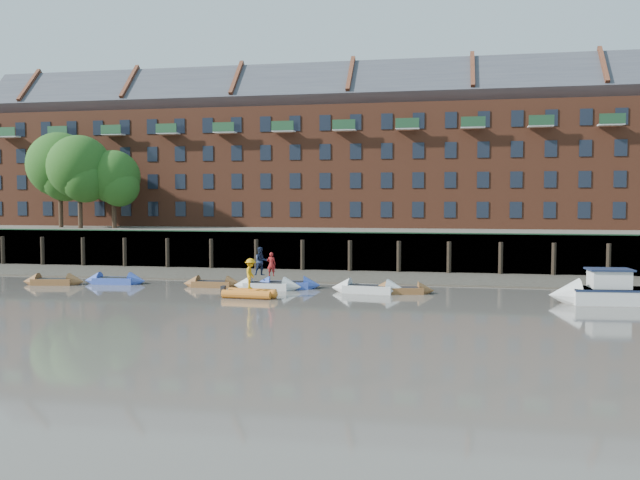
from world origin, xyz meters
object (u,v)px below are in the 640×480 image
(rowboat_2, at_px, (213,284))
(person_rib_crew, at_px, (251,274))
(rowboat_0, at_px, (54,281))
(rowboat_1, at_px, (115,281))
(rowboat_6, at_px, (402,290))
(rowboat_3, at_px, (267,286))
(rib_tender, at_px, (251,293))
(person_rower_a, at_px, (271,264))
(person_rower_b, at_px, (261,261))
(rowboat_4, at_px, (287,285))
(motor_launch, at_px, (597,292))
(rowboat_5, at_px, (369,289))

(rowboat_2, xyz_separation_m, person_rib_crew, (3.99, -4.28, 1.25))
(rowboat_0, height_order, rowboat_1, rowboat_1)
(rowboat_6, bearing_deg, rowboat_3, 168.37)
(rowboat_6, height_order, rib_tender, rowboat_6)
(rowboat_6, height_order, person_rower_a, person_rower_a)
(rowboat_0, xyz_separation_m, rowboat_2, (11.37, 0.92, -0.01))
(person_rower_a, height_order, person_rower_b, person_rower_b)
(rowboat_1, bearing_deg, rowboat_4, -5.27)
(rowboat_1, height_order, motor_launch, motor_launch)
(rowboat_3, height_order, rowboat_5, rowboat_5)
(rowboat_4, xyz_separation_m, motor_launch, (19.04, -2.96, 0.42))
(person_rower_b, bearing_deg, motor_launch, -36.93)
(rowboat_5, bearing_deg, rowboat_2, -177.34)
(rowboat_1, height_order, rowboat_5, rowboat_5)
(person_rib_crew, bearing_deg, rowboat_6, -74.93)
(rowboat_5, bearing_deg, rowboat_4, 176.67)
(rowboat_2, xyz_separation_m, rowboat_6, (12.90, -0.80, -0.00))
(rowboat_1, height_order, rowboat_2, rowboat_1)
(rowboat_5, distance_m, person_rower_b, 7.43)
(rowboat_0, height_order, person_rower_b, person_rower_b)
(rowboat_1, height_order, rowboat_3, rowboat_3)
(rowboat_1, xyz_separation_m, rowboat_6, (20.30, -1.16, -0.02))
(person_rower_b, bearing_deg, rowboat_6, -32.96)
(rowboat_3, bearing_deg, rowboat_0, -176.90)
(rowboat_3, xyz_separation_m, rib_tender, (0.05, -3.77, 0.01))
(rib_tender, bearing_deg, person_rib_crew, 161.43)
(person_rower_b, distance_m, person_rib_crew, 3.94)
(rowboat_2, bearing_deg, rowboat_0, -176.88)
(rowboat_1, distance_m, person_rower_b, 11.08)
(rowboat_0, height_order, rib_tender, rowboat_0)
(rowboat_2, distance_m, person_rib_crew, 5.98)
(rowboat_2, relative_size, person_rower_a, 2.65)
(rib_tender, bearing_deg, rowboat_6, 25.00)
(person_rower_a, bearing_deg, person_rib_crew, 83.72)
(rowboat_2, relative_size, motor_launch, 0.66)
(rowboat_2, height_order, motor_launch, motor_launch)
(rowboat_2, xyz_separation_m, person_rower_a, (4.29, -0.57, 1.48))
(person_rib_crew, bearing_deg, rib_tender, -118.25)
(rowboat_0, distance_m, motor_launch, 35.60)
(rowboat_6, bearing_deg, rowboat_0, 170.44)
(rowboat_4, bearing_deg, rib_tender, -114.79)
(person_rower_b, relative_size, person_rib_crew, 1.03)
(rowboat_6, bearing_deg, motor_launch, -19.66)
(rowboat_3, bearing_deg, rowboat_6, -0.17)
(rowboat_6, bearing_deg, rowboat_2, 166.60)
(rowboat_1, relative_size, person_rower_a, 2.87)
(rowboat_5, distance_m, rowboat_6, 2.12)
(motor_launch, distance_m, person_rib_crew, 20.26)
(rowboat_6, height_order, person_rib_crew, person_rib_crew)
(rowboat_3, relative_size, person_rower_b, 2.46)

